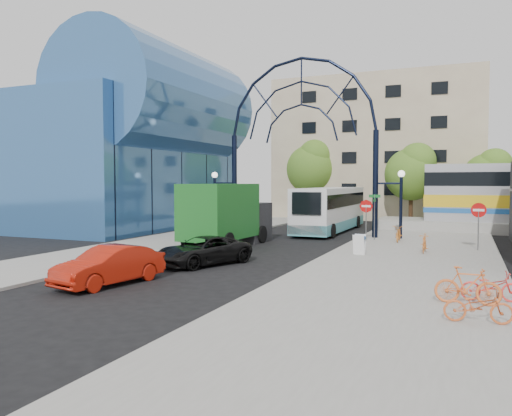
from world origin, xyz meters
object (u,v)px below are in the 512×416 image
at_px(bike_far_c, 478,306).
at_px(do_not_enter_sign, 479,215).
at_px(city_bus, 330,209).
at_px(bike_near_a, 399,233).
at_px(tree_north_a, 413,171).
at_px(green_truck, 227,215).
at_px(red_sedan, 110,265).
at_px(bike_far_a, 491,286).
at_px(tree_north_b, 313,166).
at_px(black_suv, 203,251).
at_px(stop_sign, 366,210).
at_px(bike_far_b, 468,286).
at_px(street_name_sign, 375,207).
at_px(bike_near_b, 424,243).
at_px(tree_north_c, 489,175).
at_px(gateway_arch, 301,110).
at_px(sandwich_board, 359,242).

bearing_deg(bike_far_c, do_not_enter_sign, -7.50).
relative_size(city_bus, bike_near_a, 6.43).
relative_size(tree_north_a, green_truck, 0.97).
xyz_separation_m(red_sedan, bike_far_a, (12.48, 2.05, -0.13)).
xyz_separation_m(tree_north_b, black_suv, (3.52, -28.96, -4.64)).
bearing_deg(green_truck, city_bus, 74.59).
xyz_separation_m(stop_sign, black_suv, (-5.16, -11.03, -1.36)).
xyz_separation_m(red_sedan, bike_far_c, (12.08, -0.63, -0.14)).
distance_m(bike_far_a, bike_far_b, 0.97).
bearing_deg(bike_far_c, city_bus, 16.67).
relative_size(street_name_sign, bike_near_b, 1.78).
height_order(do_not_enter_sign, tree_north_c, tree_north_c).
height_order(stop_sign, city_bus, city_bus).
distance_m(stop_sign, green_truck, 8.49).
height_order(gateway_arch, street_name_sign, gateway_arch).
distance_m(do_not_enter_sign, tree_north_c, 18.11).
relative_size(tree_north_a, bike_far_b, 3.81).
bearing_deg(bike_far_b, sandwich_board, 29.06).
relative_size(tree_north_a, bike_near_a, 3.79).
distance_m(sandwich_board, bike_far_c, 11.90).
distance_m(black_suv, bike_near_b, 11.30).
xyz_separation_m(gateway_arch, city_bus, (1.08, 3.83, -6.86)).
bearing_deg(sandwich_board, bike_far_b, -60.84).
relative_size(gateway_arch, tree_north_a, 1.95).
distance_m(do_not_enter_sign, bike_near_b, 3.50).
distance_m(stop_sign, black_suv, 12.25).
bearing_deg(green_truck, sandwich_board, -7.44).
bearing_deg(tree_north_b, gateway_arch, -76.32).
relative_size(black_suv, bike_near_b, 2.89).
bearing_deg(tree_north_a, bike_far_b, -81.34).
distance_m(city_bus, bike_far_a, 22.34).
bearing_deg(gateway_arch, tree_north_c, 48.96).
xyz_separation_m(do_not_enter_sign, tree_north_c, (1.12, 17.93, 2.30)).
relative_size(gateway_arch, street_name_sign, 4.87).
height_order(stop_sign, green_truck, green_truck).
height_order(green_truck, bike_far_a, green_truck).
bearing_deg(bike_near_a, gateway_arch, 163.89).
height_order(bike_far_b, bike_far_c, bike_far_b).
xyz_separation_m(tree_north_c, bike_far_a, (-0.99, -30.01, -3.71)).
xyz_separation_m(tree_north_c, city_bus, (-11.05, -10.10, -2.58)).
bearing_deg(red_sedan, street_name_sign, 79.23).
relative_size(sandwich_board, tree_north_a, 0.14).
relative_size(tree_north_c, bike_near_b, 4.14).
relative_size(tree_north_b, bike_far_c, 4.83).
relative_size(tree_north_a, bike_far_a, 4.10).
height_order(gateway_arch, bike_near_b, gateway_arch).
distance_m(stop_sign, bike_far_a, 15.51).
bearing_deg(bike_far_c, gateway_arch, 23.30).
height_order(gateway_arch, black_suv, gateway_arch).
bearing_deg(sandwich_board, bike_far_c, -64.43).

